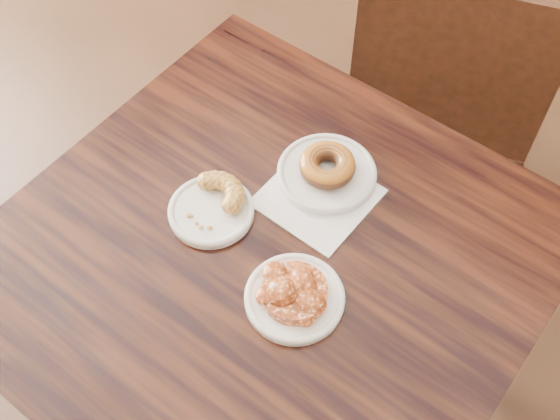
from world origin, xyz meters
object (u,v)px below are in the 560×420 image
Objects in this scene: chair_far at (447,85)px; cruller_fragment at (210,204)px; apple_fritter at (295,291)px; cafe_table at (269,345)px; glazed_donut at (327,165)px.

cruller_fragment is (-0.06, -0.81, 0.33)m from chair_far.
apple_fritter is 1.23× the size of cruller_fragment.
cruller_fragment is (-0.12, 0.00, 0.40)m from cafe_table.
glazed_donut is 0.69× the size of apple_fritter.
cafe_table is at bearing 74.62° from chair_far.
chair_far is 9.00× the size of glazed_donut.
chair_far reaches higher than glazed_donut.
chair_far is 0.93m from apple_fritter.
cruller_fragment is (-0.11, -0.19, -0.01)m from glazed_donut.
chair_far reaches higher than apple_fritter.
cruller_fragment is at bearing 65.83° from chair_far.
cafe_table is 0.95× the size of chair_far.
chair_far is at bearing 94.04° from cafe_table.
cruller_fragment is at bearing -120.93° from glazed_donut.
glazed_donut reaches higher than cruller_fragment.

